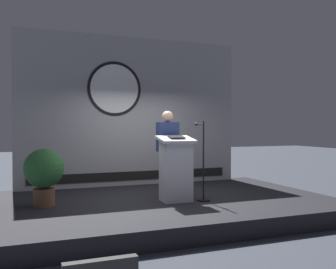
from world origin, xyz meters
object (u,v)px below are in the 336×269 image
Objects in this scene: potted_plant at (44,171)px; microphone_stand at (202,173)px; podium at (176,169)px; speaker_person at (168,153)px.

microphone_stand is at bearing -11.14° from potted_plant.
potted_plant is at bearing 169.14° from podium.
microphone_stand is at bearing -51.78° from speaker_person.
podium is 0.50m from microphone_stand.
podium is 2.31m from potted_plant.
microphone_stand reaches higher than podium.
potted_plant is at bearing 168.86° from microphone_stand.
speaker_person is 2.31m from potted_plant.
podium is at bearing -10.86° from potted_plant.
microphone_stand reaches higher than potted_plant.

